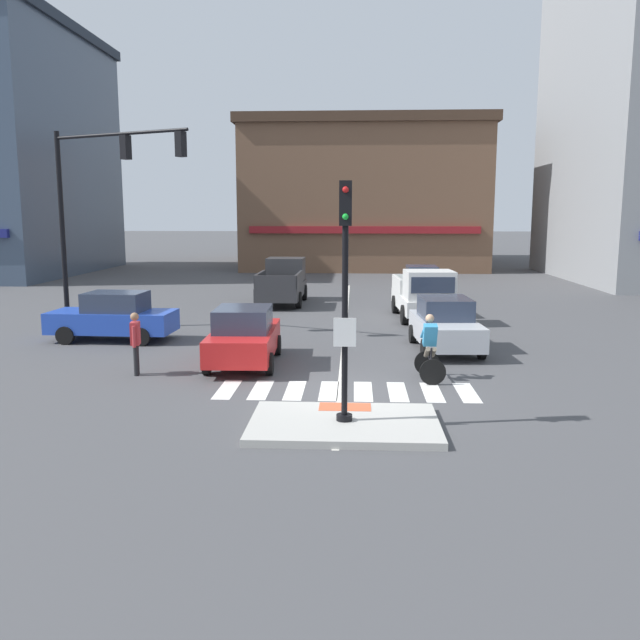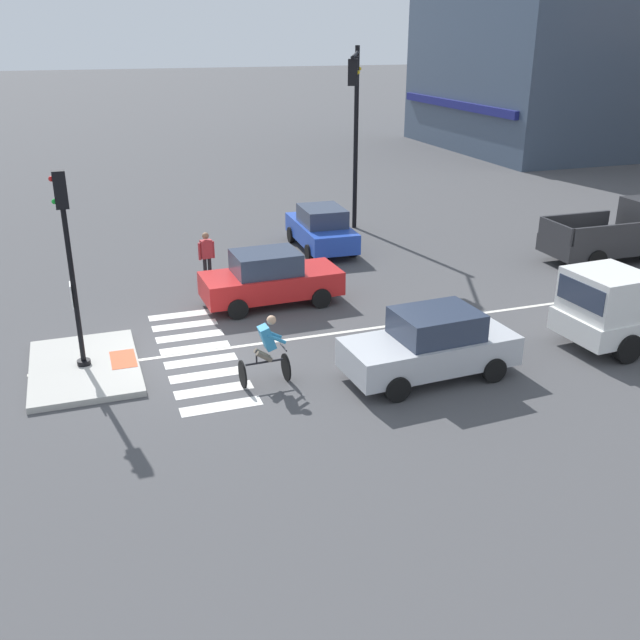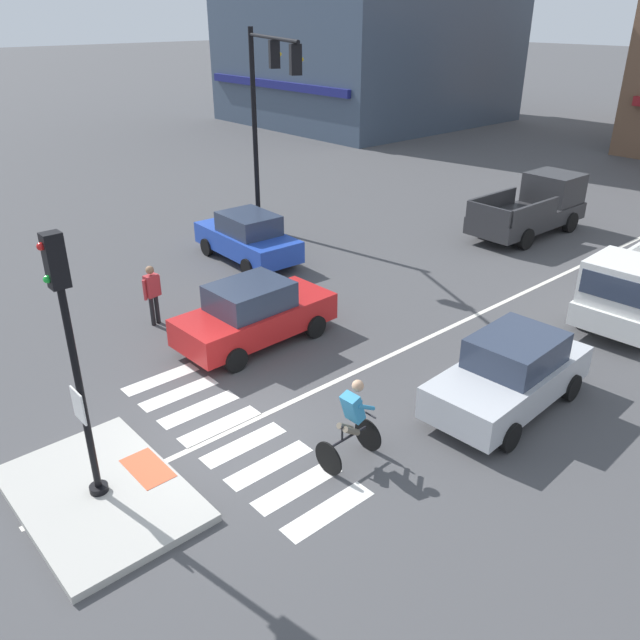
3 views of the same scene
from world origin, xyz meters
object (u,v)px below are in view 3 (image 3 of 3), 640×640
traffic_light_mast (265,100)px  cyclist (352,421)px  signal_pole (72,348)px  car_blue_cross_left (248,237)px  car_red_westbound_near (254,313)px  pickup_truck_white_eastbound_far (640,290)px  car_silver_eastbound_mid (510,373)px  pickup_truck_charcoal_westbound_distant (535,207)px  pedestrian_at_curb_left (152,290)px

traffic_light_mast → cyclist: 13.41m
signal_pole → cyclist: size_ratio=2.78×
traffic_light_mast → car_blue_cross_left: (1.01, -1.68, -4.15)m
cyclist → car_red_westbound_near: bearing=163.8°
car_blue_cross_left → cyclist: bearing=-25.7°
car_red_westbound_near → cyclist: 5.24m
traffic_light_mast → signal_pole: bearing=-49.8°
car_red_westbound_near → pickup_truck_white_eastbound_far: bearing=54.7°
car_silver_eastbound_mid → pickup_truck_charcoal_westbound_distant: 12.58m
car_red_westbound_near → pickup_truck_charcoal_westbound_distant: pickup_truck_charcoal_westbound_distant is taller
car_blue_cross_left → car_red_westbound_near: bearing=-34.0°
car_blue_cross_left → cyclist: size_ratio=2.48×
cyclist → pickup_truck_white_eastbound_far: bearing=85.0°
signal_pole → car_red_westbound_near: bearing=117.9°
signal_pole → car_red_westbound_near: size_ratio=1.13×
car_blue_cross_left → pickup_truck_charcoal_westbound_distant: (4.66, 9.87, 0.17)m
car_blue_cross_left → traffic_light_mast: bearing=120.9°
cyclist → pedestrian_at_curb_left: 7.67m
signal_pole → pickup_truck_white_eastbound_far: bearing=77.8°
cyclist → pedestrian_at_curb_left: bearing=179.4°
traffic_light_mast → cyclist: size_ratio=4.25×
car_red_westbound_near → car_blue_cross_left: size_ratio=1.00×
pickup_truck_white_eastbound_far → pickup_truck_charcoal_westbound_distant: same height
car_blue_cross_left → pickup_truck_white_eastbound_far: 11.91m
signal_pole → pickup_truck_charcoal_westbound_distant: size_ratio=0.91×
signal_pole → pickup_truck_charcoal_westbound_distant: signal_pole is taller
pickup_truck_charcoal_westbound_distant → pedestrian_at_curb_left: bearing=-99.1°
car_blue_cross_left → pickup_truck_white_eastbound_far: size_ratio=0.80×
signal_pole → traffic_light_mast: traffic_light_mast is taller
traffic_light_mast → car_red_westbound_near: bearing=-40.1°
car_red_westbound_near → pickup_truck_white_eastbound_far: pickup_truck_white_eastbound_far is taller
car_blue_cross_left → pickup_truck_charcoal_westbound_distant: size_ratio=0.81×
car_red_westbound_near → pickup_truck_charcoal_westbound_distant: 13.22m
pickup_truck_white_eastbound_far → pedestrian_at_curb_left: bearing=-131.3°
signal_pole → car_silver_eastbound_mid: bearing=68.8°
pickup_truck_charcoal_westbound_distant → pedestrian_at_curb_left: 14.80m
car_red_westbound_near → car_blue_cross_left: bearing=146.0°
car_blue_cross_left → pickup_truck_charcoal_westbound_distant: pickup_truck_charcoal_westbound_distant is taller
car_red_westbound_near → car_silver_eastbound_mid: (5.92, 2.29, 0.00)m
pickup_truck_white_eastbound_far → pedestrian_at_curb_left: (-8.51, -9.68, 0.00)m
signal_pole → pickup_truck_charcoal_westbound_distant: (-3.20, 18.71, -1.99)m
car_blue_cross_left → cyclist: cyclist is taller
signal_pole → pedestrian_at_curb_left: size_ratio=2.80×
traffic_light_mast → car_blue_cross_left: size_ratio=1.71×
traffic_light_mast → car_blue_cross_left: traffic_light_mast is taller
car_blue_cross_left → pickup_truck_white_eastbound_far: pickup_truck_white_eastbound_far is taller
car_silver_eastbound_mid → car_blue_cross_left: bearing=174.4°
car_red_westbound_near → traffic_light_mast: bearing=139.9°
car_silver_eastbound_mid → pickup_truck_white_eastbound_far: bearing=90.4°
signal_pole → traffic_light_mast: (-8.87, 10.51, 2.00)m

